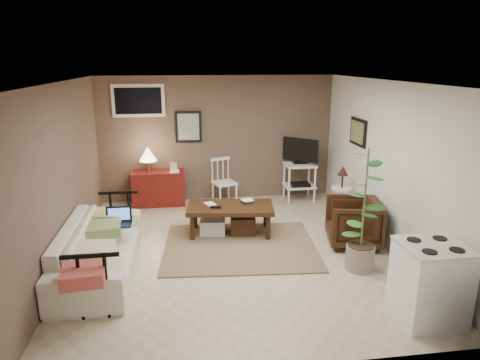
{
  "coord_description": "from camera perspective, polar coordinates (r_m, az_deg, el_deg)",
  "views": [
    {
      "loc": [
        -0.69,
        -5.66,
        2.67
      ],
      "look_at": [
        0.14,
        0.35,
        0.96
      ],
      "focal_mm": 32.0,
      "sensor_mm": 36.0,
      "label": 1
    }
  ],
  "objects": [
    {
      "name": "floor",
      "position": [
        6.3,
        -0.88,
        -9.39
      ],
      "size": [
        5.0,
        5.0,
        0.0
      ],
      "primitive_type": "plane",
      "color": "#C1B293",
      "rests_on": "ground"
    },
    {
      "name": "art_back",
      "position": [
        8.23,
        -6.89,
        7.06
      ],
      "size": [
        0.5,
        0.03,
        0.6
      ],
      "primitive_type": "cube",
      "color": "black"
    },
    {
      "name": "art_right",
      "position": [
        7.41,
        15.46,
        6.2
      ],
      "size": [
        0.03,
        0.6,
        0.45
      ],
      "primitive_type": "cube",
      "color": "black"
    },
    {
      "name": "window",
      "position": [
        8.21,
        -13.4,
        10.24
      ],
      "size": [
        0.96,
        0.03,
        0.6
      ],
      "primitive_type": "cube",
      "color": "white"
    },
    {
      "name": "rug",
      "position": [
        6.4,
        0.01,
        -8.85
      ],
      "size": [
        2.35,
        1.94,
        0.02
      ],
      "primitive_type": "cube",
      "rotation": [
        0.0,
        0.0,
        -0.08
      ],
      "color": "olive",
      "rests_on": "floor"
    },
    {
      "name": "coffee_table",
      "position": [
        6.76,
        -1.39,
        -5.01
      ],
      "size": [
        1.41,
        0.85,
        0.51
      ],
      "color": "#341D0E",
      "rests_on": "floor"
    },
    {
      "name": "sofa",
      "position": [
        5.85,
        -18.36,
        -7.61
      ],
      "size": [
        0.65,
        2.24,
        0.88
      ],
      "primitive_type": "imported",
      "rotation": [
        0.0,
        0.0,
        1.57
      ],
      "color": "silver",
      "rests_on": "floor"
    },
    {
      "name": "sofa_pillows",
      "position": [
        5.57,
        -18.36,
        -7.69
      ],
      "size": [
        0.43,
        2.13,
        0.15
      ],
      "primitive_type": null,
      "color": "beige",
      "rests_on": "sofa"
    },
    {
      "name": "sofa_end_rails",
      "position": [
        5.85,
        -17.06,
        -8.14
      ],
      "size": [
        0.6,
        2.24,
        0.75
      ],
      "primitive_type": null,
      "color": "black",
      "rests_on": "floor"
    },
    {
      "name": "laptop",
      "position": [
        6.12,
        -15.87,
        -5.05
      ],
      "size": [
        0.34,
        0.25,
        0.23
      ],
      "color": "black",
      "rests_on": "sofa"
    },
    {
      "name": "red_console",
      "position": [
        8.25,
        -10.9,
        -0.63
      ],
      "size": [
        0.98,
        0.44,
        1.13
      ],
      "color": "maroon",
      "rests_on": "floor"
    },
    {
      "name": "spindle_chair",
      "position": [
        8.16,
        -2.14,
        -0.38
      ],
      "size": [
        0.51,
        0.51,
        0.88
      ],
      "color": "white",
      "rests_on": "floor"
    },
    {
      "name": "tv_stand",
      "position": [
        8.36,
        7.98,
        1.58
      ],
      "size": [
        0.58,
        0.54,
        1.24
      ],
      "color": "white",
      "rests_on": "floor"
    },
    {
      "name": "side_table",
      "position": [
        7.49,
        13.43,
        -0.87
      ],
      "size": [
        0.36,
        0.36,
        0.96
      ],
      "color": "white",
      "rests_on": "floor"
    },
    {
      "name": "armchair",
      "position": [
        6.59,
        14.89,
        -5.19
      ],
      "size": [
        0.83,
        0.87,
        0.76
      ],
      "primitive_type": "imported",
      "rotation": [
        0.0,
        0.0,
        -1.78
      ],
      "color": "black",
      "rests_on": "floor"
    },
    {
      "name": "potted_plant",
      "position": [
        5.67,
        16.22,
        -3.36
      ],
      "size": [
        0.41,
        0.41,
        1.66
      ],
      "color": "gray",
      "rests_on": "floor"
    },
    {
      "name": "stove",
      "position": [
        5.02,
        23.99,
        -12.36
      ],
      "size": [
        0.66,
        0.61,
        0.86
      ],
      "color": "white",
      "rests_on": "floor"
    },
    {
      "name": "bowl",
      "position": [
        6.81,
        0.99,
        -2.24
      ],
      "size": [
        0.2,
        0.1,
        0.19
      ],
      "primitive_type": "imported",
      "rotation": [
        0.0,
        0.0,
        0.31
      ],
      "color": "#341D0E",
      "rests_on": "coffee_table"
    },
    {
      "name": "book_table",
      "position": [
        6.7,
        -4.58,
        -2.56
      ],
      "size": [
        0.14,
        0.07,
        0.2
      ],
      "primitive_type": "imported",
      "rotation": [
        0.0,
        0.0,
        0.37
      ],
      "color": "#341D0E",
      "rests_on": "coffee_table"
    },
    {
      "name": "book_console",
      "position": [
        8.04,
        -9.34,
        1.8
      ],
      "size": [
        0.17,
        0.02,
        0.23
      ],
      "primitive_type": "imported",
      "rotation": [
        0.0,
        0.0,
        -0.01
      ],
      "color": "#341D0E",
      "rests_on": "red_console"
    }
  ]
}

